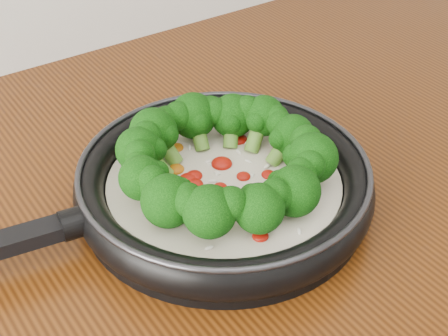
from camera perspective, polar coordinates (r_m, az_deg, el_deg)
skillet at (r=0.71m, az=-0.24°, el=-0.85°), size 0.52×0.37×0.09m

